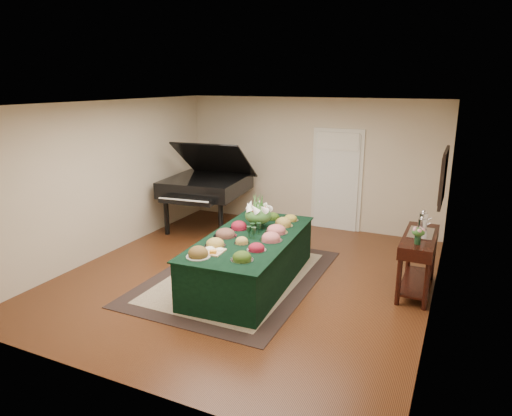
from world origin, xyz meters
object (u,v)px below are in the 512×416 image
at_px(floral_centerpiece, 258,212).
at_px(grand_piano, 206,185).
at_px(buffet_table, 251,259).
at_px(mahogany_sideboard, 419,248).

bearing_deg(floral_centerpiece, grand_piano, 139.85).
bearing_deg(grand_piano, buffet_table, -45.90).
bearing_deg(mahogany_sideboard, grand_piano, 163.09).
height_order(buffet_table, floral_centerpiece, floral_centerpiece).
bearing_deg(floral_centerpiece, mahogany_sideboard, 7.21).
xyz_separation_m(floral_centerpiece, grand_piano, (-1.93, 1.63, -0.07)).
xyz_separation_m(buffet_table, grand_piano, (-2.01, 2.07, 0.56)).
bearing_deg(grand_piano, mahogany_sideboard, -16.91).
relative_size(floral_centerpiece, mahogany_sideboard, 0.34).
xyz_separation_m(floral_centerpiece, mahogany_sideboard, (2.42, 0.31, -0.33)).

